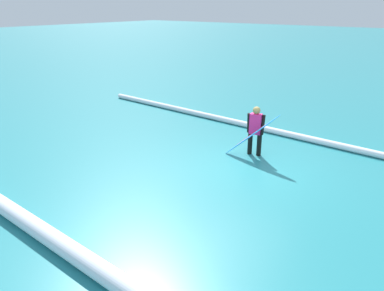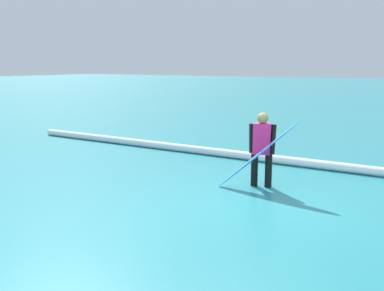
{
  "view_description": "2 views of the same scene",
  "coord_description": "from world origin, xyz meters",
  "views": [
    {
      "loc": [
        -4.69,
        8.48,
        4.25
      ],
      "look_at": [
        0.79,
        1.5,
        0.91
      ],
      "focal_mm": 35.43,
      "sensor_mm": 36.0,
      "label": 1
    },
    {
      "loc": [
        -2.87,
        7.23,
        2.42
      ],
      "look_at": [
        0.88,
        0.85,
        1.06
      ],
      "focal_mm": 42.12,
      "sensor_mm": 36.0,
      "label": 2
    }
  ],
  "objects": [
    {
      "name": "ground_plane",
      "position": [
        0.0,
        0.0,
        0.0
      ],
      "size": [
        139.84,
        139.84,
        0.0
      ],
      "primitive_type": "plane",
      "color": "teal"
    },
    {
      "name": "surfer",
      "position": [
        0.35,
        -0.95,
        0.82
      ],
      "size": [
        0.51,
        0.26,
        1.48
      ],
      "rotation": [
        0.0,
        0.0,
        0.2
      ],
      "color": "black",
      "rests_on": "ground_plane"
    },
    {
      "name": "surfboard",
      "position": [
        0.29,
        -0.65,
        0.71
      ],
      "size": [
        1.62,
        0.55,
        1.46
      ],
      "color": "#268CE5",
      "rests_on": "ground_plane"
    },
    {
      "name": "wave_crest_foreground",
      "position": [
        -0.06,
        -3.05,
        0.1
      ],
      "size": [
        18.15,
        0.84,
        0.21
      ],
      "primitive_type": "cylinder",
      "rotation": [
        0.0,
        1.57,
        -0.03
      ],
      "color": "white",
      "rests_on": "ground_plane"
    },
    {
      "name": "wave_crest_midground",
      "position": [
        1.61,
        5.38,
        0.17
      ],
      "size": [
        23.92,
        0.87,
        0.35
      ],
      "primitive_type": "cylinder",
      "rotation": [
        0.0,
        1.57,
        -0.02
      ],
      "color": "white",
      "rests_on": "ground_plane"
    }
  ]
}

